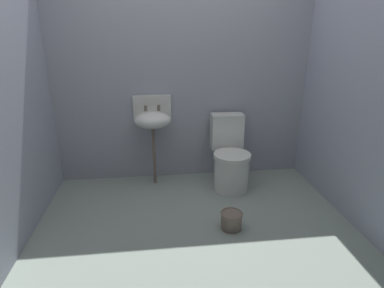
{
  "coord_description": "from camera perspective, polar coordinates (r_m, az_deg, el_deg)",
  "views": [
    {
      "loc": [
        -0.31,
        -2.36,
        1.67
      ],
      "look_at": [
        0.0,
        0.28,
        0.7
      ],
      "focal_mm": 29.47,
      "sensor_mm": 36.0,
      "label": 1
    }
  ],
  "objects": [
    {
      "name": "bucket",
      "position": [
        2.89,
        7.13,
        -13.46
      ],
      "size": [
        0.2,
        0.2,
        0.16
      ],
      "color": "#6E5D51",
      "rests_on": "ground"
    },
    {
      "name": "wall_back",
      "position": [
        3.6,
        -1.72,
        11.32
      ],
      "size": [
        3.24,
        0.1,
        2.25
      ],
      "primitive_type": "cube",
      "color": "#999CA9",
      "rests_on": "ground"
    },
    {
      "name": "toilet_near_wall",
      "position": [
        3.51,
        6.89,
        -2.73
      ],
      "size": [
        0.4,
        0.59,
        0.78
      ],
      "rotation": [
        0.0,
        0.0,
        3.14
      ],
      "color": "silver",
      "rests_on": "ground"
    },
    {
      "name": "wall_right",
      "position": [
        3.09,
        28.95,
        7.4
      ],
      "size": [
        0.1,
        2.46,
        2.25
      ],
      "primitive_type": "cube",
      "color": "#959AAE",
      "rests_on": "ground"
    },
    {
      "name": "ground_plane",
      "position": [
        2.93,
        0.68,
        -15.66
      ],
      "size": [
        3.24,
        2.66,
        0.08
      ],
      "primitive_type": "cube",
      "color": "gray"
    },
    {
      "name": "wall_left",
      "position": [
        2.78,
        -31.44,
        5.78
      ],
      "size": [
        0.1,
        2.46,
        2.25
      ],
      "primitive_type": "cube",
      "color": "#9298AA",
      "rests_on": "ground"
    },
    {
      "name": "sink",
      "position": [
        3.46,
        -7.15,
        4.48
      ],
      "size": [
        0.42,
        0.35,
        0.99
      ],
      "color": "#6E5D51",
      "rests_on": "ground"
    }
  ]
}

